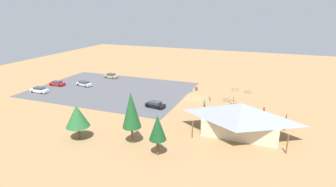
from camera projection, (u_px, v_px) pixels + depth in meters
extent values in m
plane|color=#937047|center=(195.00, 99.00, 65.93)|extent=(160.00, 160.00, 0.00)
cube|color=#4C4C51|center=(112.00, 89.00, 73.16)|extent=(40.56, 28.93, 0.05)
cube|color=beige|center=(240.00, 126.00, 47.00)|extent=(12.44, 6.40, 3.07)
pyramid|color=gray|center=(242.00, 111.00, 46.15)|extent=(15.10, 9.06, 2.61)
cylinder|color=brown|center=(286.00, 123.00, 48.35)|extent=(0.20, 0.20, 3.07)
cylinder|color=brown|center=(205.00, 112.00, 53.36)|extent=(0.20, 0.20, 3.07)
cylinder|color=brown|center=(287.00, 144.00, 40.64)|extent=(0.20, 0.20, 3.07)
cylinder|color=brown|center=(192.00, 129.00, 45.65)|extent=(0.20, 0.20, 3.07)
cylinder|color=brown|center=(196.00, 89.00, 72.23)|extent=(0.60, 0.60, 0.90)
cylinder|color=#99999E|center=(192.00, 94.00, 65.48)|extent=(0.08, 0.08, 2.20)
cube|color=#1959B2|center=(192.00, 91.00, 65.24)|extent=(0.56, 0.04, 0.40)
cylinder|color=brown|center=(79.00, 132.00, 45.43)|extent=(0.43, 0.43, 2.26)
cone|color=#235B2D|center=(77.00, 116.00, 44.54)|extent=(3.87, 3.87, 3.66)
cylinder|color=brown|center=(132.00, 135.00, 43.94)|extent=(0.37, 0.37, 2.81)
cone|color=#194C23|center=(131.00, 110.00, 42.64)|extent=(2.99, 2.99, 5.81)
cylinder|color=brown|center=(158.00, 147.00, 40.40)|extent=(0.43, 0.43, 2.53)
cone|color=#14421E|center=(158.00, 128.00, 39.45)|extent=(2.56, 2.56, 3.80)
torus|color=black|center=(250.00, 92.00, 69.78)|extent=(0.72, 0.19, 0.73)
torus|color=black|center=(246.00, 92.00, 69.93)|extent=(0.72, 0.19, 0.73)
cylinder|color=#197A7F|center=(248.00, 91.00, 69.82)|extent=(0.89, 0.22, 0.04)
cylinder|color=#197A7F|center=(249.00, 91.00, 69.76)|extent=(0.04, 0.04, 0.45)
cube|color=black|center=(249.00, 90.00, 69.69)|extent=(0.21, 0.12, 0.05)
cylinder|color=#197A7F|center=(247.00, 91.00, 69.84)|extent=(0.04, 0.04, 0.47)
cylinder|color=black|center=(247.00, 90.00, 69.77)|extent=(0.13, 0.48, 0.03)
torus|color=black|center=(209.00, 98.00, 64.82)|extent=(0.37, 0.68, 0.74)
torus|color=black|center=(210.00, 100.00, 63.88)|extent=(0.37, 0.68, 0.74)
cylinder|color=yellow|center=(210.00, 99.00, 64.31)|extent=(0.44, 0.83, 0.04)
cylinder|color=yellow|center=(210.00, 98.00, 64.46)|extent=(0.04, 0.04, 0.40)
cube|color=black|center=(210.00, 97.00, 64.40)|extent=(0.16, 0.21, 0.05)
cylinder|color=yellow|center=(210.00, 99.00, 63.90)|extent=(0.04, 0.04, 0.50)
cylinder|color=black|center=(210.00, 98.00, 63.82)|extent=(0.44, 0.25, 0.03)
torus|color=black|center=(235.00, 103.00, 61.92)|extent=(0.68, 0.22, 0.70)
torus|color=black|center=(231.00, 102.00, 62.50)|extent=(0.68, 0.22, 0.70)
cylinder|color=silver|center=(233.00, 102.00, 62.18)|extent=(0.94, 0.28, 0.04)
cylinder|color=silver|center=(234.00, 102.00, 62.05)|extent=(0.04, 0.04, 0.41)
cube|color=black|center=(234.00, 101.00, 61.99)|extent=(0.21, 0.13, 0.05)
cylinder|color=silver|center=(231.00, 101.00, 62.38)|extent=(0.04, 0.04, 0.44)
cylinder|color=black|center=(231.00, 100.00, 62.32)|extent=(0.15, 0.47, 0.03)
torus|color=black|center=(228.00, 100.00, 63.73)|extent=(0.69, 0.29, 0.72)
torus|color=black|center=(224.00, 100.00, 63.74)|extent=(0.69, 0.29, 0.72)
cylinder|color=#722D9E|center=(226.00, 100.00, 63.70)|extent=(0.86, 0.34, 0.04)
cylinder|color=#722D9E|center=(227.00, 99.00, 63.67)|extent=(0.04, 0.04, 0.44)
cube|color=black|center=(227.00, 98.00, 63.60)|extent=(0.22, 0.14, 0.05)
cylinder|color=#722D9E|center=(224.00, 99.00, 63.68)|extent=(0.04, 0.04, 0.42)
cylinder|color=black|center=(225.00, 98.00, 63.61)|extent=(0.20, 0.46, 0.03)
torus|color=black|center=(234.00, 100.00, 63.48)|extent=(0.13, 0.70, 0.70)
torus|color=black|center=(234.00, 99.00, 64.44)|extent=(0.13, 0.70, 0.70)
cylinder|color=#2347B7|center=(234.00, 99.00, 63.93)|extent=(0.15, 0.95, 0.04)
cylinder|color=#2347B7|center=(234.00, 99.00, 63.73)|extent=(0.04, 0.04, 0.41)
cube|color=black|center=(234.00, 98.00, 63.67)|extent=(0.10, 0.21, 0.05)
cylinder|color=#2347B7|center=(234.00, 98.00, 64.28)|extent=(0.04, 0.04, 0.43)
cylinder|color=black|center=(234.00, 97.00, 64.21)|extent=(0.48, 0.09, 0.03)
torus|color=black|center=(228.00, 108.00, 58.51)|extent=(0.05, 0.76, 0.76)
torus|color=black|center=(229.00, 107.00, 59.46)|extent=(0.05, 0.76, 0.76)
cylinder|color=red|center=(228.00, 107.00, 58.95)|extent=(0.05, 0.98, 0.04)
cylinder|color=red|center=(228.00, 107.00, 58.75)|extent=(0.04, 0.04, 0.41)
cube|color=black|center=(228.00, 106.00, 58.69)|extent=(0.08, 0.20, 0.05)
cylinder|color=red|center=(229.00, 106.00, 59.29)|extent=(0.04, 0.04, 0.50)
cylinder|color=black|center=(229.00, 105.00, 59.21)|extent=(0.48, 0.04, 0.03)
torus|color=black|center=(237.00, 90.00, 71.90)|extent=(0.63, 0.22, 0.65)
torus|color=black|center=(233.00, 90.00, 71.99)|extent=(0.63, 0.22, 0.65)
cylinder|color=orange|center=(235.00, 89.00, 71.91)|extent=(0.97, 0.32, 0.04)
cylinder|color=orange|center=(236.00, 89.00, 71.88)|extent=(0.04, 0.04, 0.36)
cube|color=black|center=(236.00, 88.00, 71.82)|extent=(0.21, 0.13, 0.05)
cylinder|color=orange|center=(233.00, 89.00, 71.92)|extent=(0.04, 0.04, 0.41)
cylinder|color=black|center=(234.00, 88.00, 71.86)|extent=(0.17, 0.47, 0.03)
cube|color=red|center=(57.00, 84.00, 76.57)|extent=(4.38, 1.98, 0.64)
cube|color=#2D3842|center=(57.00, 82.00, 76.41)|extent=(2.48, 1.67, 0.45)
cylinder|color=black|center=(51.00, 85.00, 76.37)|extent=(0.65, 0.25, 0.64)
cylinder|color=black|center=(55.00, 83.00, 77.77)|extent=(0.65, 0.25, 0.64)
cylinder|color=black|center=(60.00, 86.00, 75.51)|extent=(0.65, 0.25, 0.64)
cylinder|color=black|center=(63.00, 84.00, 76.91)|extent=(0.65, 0.25, 0.64)
cube|color=#BCBCC1|center=(84.00, 84.00, 76.17)|extent=(5.01, 2.83, 0.63)
cube|color=#2D3842|center=(84.00, 82.00, 76.00)|extent=(2.94, 2.14, 0.51)
cylinder|color=black|center=(78.00, 85.00, 76.48)|extent=(0.67, 0.36, 0.64)
cylinder|color=black|center=(83.00, 83.00, 77.72)|extent=(0.67, 0.36, 0.64)
cylinder|color=black|center=(86.00, 86.00, 74.76)|extent=(0.67, 0.36, 0.64)
cylinder|color=black|center=(90.00, 85.00, 75.99)|extent=(0.67, 0.36, 0.64)
cube|color=black|center=(155.00, 105.00, 59.66)|extent=(4.53, 2.43, 0.66)
cube|color=#2D3842|center=(155.00, 103.00, 59.48)|extent=(2.62, 1.94, 0.55)
cylinder|color=black|center=(148.00, 106.00, 59.75)|extent=(0.67, 0.31, 0.64)
cylinder|color=black|center=(152.00, 104.00, 61.08)|extent=(0.67, 0.31, 0.64)
cylinder|color=black|center=(159.00, 108.00, 58.38)|extent=(0.67, 0.31, 0.64)
cylinder|color=black|center=(163.00, 106.00, 59.72)|extent=(0.67, 0.31, 0.64)
cube|color=white|center=(40.00, 90.00, 70.32)|extent=(4.81, 1.87, 0.67)
cube|color=#2D3842|center=(39.00, 88.00, 70.15)|extent=(2.70, 1.63, 0.51)
cylinder|color=black|center=(32.00, 91.00, 70.26)|extent=(0.64, 0.23, 0.64)
cylinder|color=black|center=(37.00, 90.00, 71.67)|extent=(0.64, 0.23, 0.64)
cylinder|color=black|center=(42.00, 93.00, 69.12)|extent=(0.64, 0.23, 0.64)
cylinder|color=black|center=(47.00, 91.00, 70.53)|extent=(0.64, 0.23, 0.64)
cube|color=tan|center=(111.00, 76.00, 84.86)|extent=(4.51, 2.28, 0.67)
cube|color=#2D3842|center=(111.00, 74.00, 84.69)|extent=(2.59, 1.85, 0.49)
cylinder|color=black|center=(106.00, 77.00, 84.91)|extent=(0.66, 0.29, 0.64)
cylinder|color=black|center=(109.00, 76.00, 86.25)|extent=(0.66, 0.29, 0.64)
cylinder|color=black|center=(113.00, 78.00, 83.62)|extent=(0.66, 0.29, 0.64)
cylinder|color=black|center=(117.00, 77.00, 84.96)|extent=(0.66, 0.29, 0.64)
cube|color=#2D3347|center=(204.00, 105.00, 60.64)|extent=(0.26, 0.33, 0.81)
cylinder|color=green|center=(204.00, 102.00, 60.43)|extent=(0.36, 0.36, 0.58)
sphere|color=tan|center=(204.00, 100.00, 60.31)|extent=(0.24, 0.24, 0.24)
cube|color=#2D3347|center=(264.00, 112.00, 56.26)|extent=(0.38, 0.40, 0.86)
cylinder|color=red|center=(264.00, 109.00, 56.03)|extent=(0.36, 0.36, 0.62)
sphere|color=tan|center=(264.00, 107.00, 55.90)|extent=(0.24, 0.24, 0.24)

